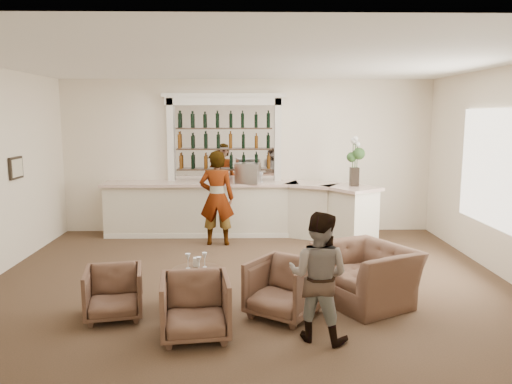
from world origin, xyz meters
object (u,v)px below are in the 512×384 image
at_px(guest, 318,276).
at_px(espresso_machine, 248,173).
at_px(sommelier, 217,198).
at_px(armchair_left, 114,293).
at_px(armchair_center, 195,307).
at_px(cocktail_table, 197,287).
at_px(armchair_right, 284,288).
at_px(armchair_far, 366,275).
at_px(flower_vase, 355,158).
at_px(bar_counter, 240,209).

bearing_deg(guest, espresso_machine, -56.20).
xyz_separation_m(sommelier, armchair_left, (-1.10, -3.59, -0.61)).
distance_m(guest, armchair_center, 1.46).
relative_size(sommelier, armchair_center, 2.34).
bearing_deg(cocktail_table, armchair_left, -158.98).
distance_m(cocktail_table, armchair_center, 0.98).
relative_size(armchair_right, armchair_far, 0.67).
height_order(guest, espresso_machine, espresso_machine).
xyz_separation_m(guest, armchair_far, (0.82, 1.09, -0.35)).
relative_size(armchair_center, espresso_machine, 1.68).
distance_m(armchair_far, flower_vase, 3.63).
distance_m(bar_counter, guest, 5.04).
height_order(bar_counter, cocktail_table, bar_counter).
height_order(cocktail_table, armchair_left, armchair_left).
bearing_deg(cocktail_table, armchair_right, -18.76).
xyz_separation_m(bar_counter, armchair_right, (0.60, -4.29, -0.21)).
distance_m(armchair_right, flower_vase, 4.34).
bearing_deg(armchair_right, bar_counter, 132.27).
xyz_separation_m(bar_counter, guest, (0.94, -4.95, 0.17)).
height_order(cocktail_table, espresso_machine, espresso_machine).
relative_size(cocktail_table, armchair_right, 0.85).
bearing_deg(flower_vase, cocktail_table, -129.80).
xyz_separation_m(bar_counter, espresso_machine, (0.16, -0.08, 0.78)).
distance_m(armchair_left, espresso_machine, 4.66).
xyz_separation_m(sommelier, espresso_machine, (0.61, 0.62, 0.41)).
bearing_deg(flower_vase, sommelier, -176.08).
relative_size(armchair_left, armchair_right, 0.88).
xyz_separation_m(bar_counter, flower_vase, (2.29, -0.51, 1.12)).
distance_m(sommelier, espresso_machine, 0.96).
xyz_separation_m(armchair_far, espresso_machine, (-1.60, 3.78, 0.96)).
bearing_deg(cocktail_table, flower_vase, 50.20).
bearing_deg(flower_vase, armchair_left, -135.43).
height_order(armchair_center, espresso_machine, espresso_machine).
bearing_deg(armchair_center, bar_counter, 77.05).
relative_size(cocktail_table, armchair_left, 0.97).
bearing_deg(cocktail_table, espresso_machine, 79.64).
bearing_deg(armchair_far, cocktail_table, -118.07).
distance_m(sommelier, armchair_left, 3.81).
xyz_separation_m(guest, armchair_center, (-1.40, 0.08, -0.38)).
distance_m(sommelier, armchair_center, 4.21).
bearing_deg(armchair_far, sommelier, -174.20).
distance_m(armchair_right, armchair_far, 1.23).
bearing_deg(espresso_machine, bar_counter, 166.14).
distance_m(sommelier, flower_vase, 2.85).
relative_size(guest, armchair_far, 1.23).
relative_size(armchair_left, armchair_far, 0.59).
xyz_separation_m(guest, flower_vase, (1.35, 4.44, 0.95)).
relative_size(bar_counter, armchair_center, 7.16).
bearing_deg(sommelier, espresso_machine, -132.57).
height_order(armchair_center, flower_vase, flower_vase).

